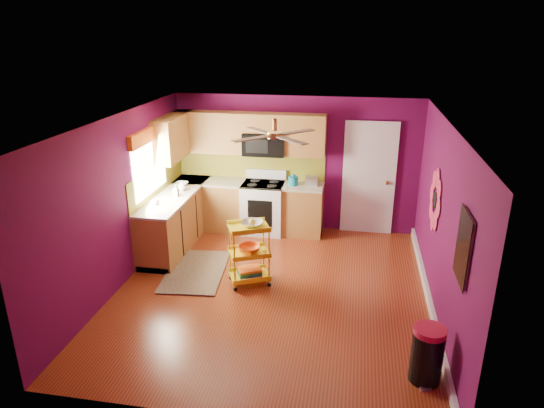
# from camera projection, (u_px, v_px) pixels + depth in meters

# --- Properties ---
(ground) EXTENTS (5.00, 5.00, 0.00)m
(ground) POSITION_uv_depth(u_px,v_px,m) (272.00, 291.00, 7.11)
(ground) COLOR maroon
(ground) RESTS_ON ground
(room_envelope) EXTENTS (4.54, 5.04, 2.52)m
(room_envelope) POSITION_uv_depth(u_px,v_px,m) (274.00, 186.00, 6.54)
(room_envelope) COLOR #54093D
(room_envelope) RESTS_ON ground
(lower_cabinets) EXTENTS (2.81, 2.31, 0.94)m
(lower_cabinets) POSITION_uv_depth(u_px,v_px,m) (217.00, 213.00, 8.86)
(lower_cabinets) COLOR brown
(lower_cabinets) RESTS_ON ground
(electric_range) EXTENTS (0.76, 0.66, 1.13)m
(electric_range) POSITION_uv_depth(u_px,v_px,m) (263.00, 207.00, 9.04)
(electric_range) COLOR white
(electric_range) RESTS_ON ground
(upper_cabinetry) EXTENTS (2.80, 2.30, 1.26)m
(upper_cabinetry) POSITION_uv_depth(u_px,v_px,m) (225.00, 136.00, 8.70)
(upper_cabinetry) COLOR brown
(upper_cabinetry) RESTS_ON ground
(left_window) EXTENTS (0.08, 1.35, 1.08)m
(left_window) POSITION_uv_depth(u_px,v_px,m) (149.00, 152.00, 7.84)
(left_window) COLOR white
(left_window) RESTS_ON ground
(panel_door) EXTENTS (0.95, 0.11, 2.15)m
(panel_door) POSITION_uv_depth(u_px,v_px,m) (369.00, 180.00, 8.82)
(panel_door) COLOR white
(panel_door) RESTS_ON ground
(right_wall_art) EXTENTS (0.04, 2.74, 1.04)m
(right_wall_art) POSITION_uv_depth(u_px,v_px,m) (446.00, 218.00, 5.93)
(right_wall_art) COLOR black
(right_wall_art) RESTS_ON ground
(ceiling_fan) EXTENTS (1.01, 1.01, 0.26)m
(ceiling_fan) POSITION_uv_depth(u_px,v_px,m) (275.00, 134.00, 6.50)
(ceiling_fan) COLOR #BF8C3F
(ceiling_fan) RESTS_ON ground
(shag_rug) EXTENTS (1.03, 1.53, 0.02)m
(shag_rug) POSITION_uv_depth(u_px,v_px,m) (196.00, 271.00, 7.67)
(shag_rug) COLOR black
(shag_rug) RESTS_ON ground
(rolling_cart) EXTENTS (0.70, 0.62, 1.04)m
(rolling_cart) POSITION_uv_depth(u_px,v_px,m) (250.00, 251.00, 7.16)
(rolling_cart) COLOR yellow
(rolling_cart) RESTS_ON ground
(trash_can) EXTENTS (0.40, 0.41, 0.66)m
(trash_can) POSITION_uv_depth(u_px,v_px,m) (427.00, 354.00, 5.23)
(trash_can) COLOR black
(trash_can) RESTS_ON ground
(teal_kettle) EXTENTS (0.18, 0.18, 0.21)m
(teal_kettle) POSITION_uv_depth(u_px,v_px,m) (293.00, 181.00, 8.78)
(teal_kettle) COLOR #12778D
(teal_kettle) RESTS_ON lower_cabinets
(toaster) EXTENTS (0.22, 0.15, 0.18)m
(toaster) POSITION_uv_depth(u_px,v_px,m) (312.00, 181.00, 8.74)
(toaster) COLOR beige
(toaster) RESTS_ON lower_cabinets
(soap_bottle_a) EXTENTS (0.09, 0.09, 0.20)m
(soap_bottle_a) POSITION_uv_depth(u_px,v_px,m) (176.00, 191.00, 8.19)
(soap_bottle_a) COLOR #EA3F72
(soap_bottle_a) RESTS_ON lower_cabinets
(soap_bottle_b) EXTENTS (0.14, 0.14, 0.18)m
(soap_bottle_b) POSITION_uv_depth(u_px,v_px,m) (182.00, 186.00, 8.48)
(soap_bottle_b) COLOR white
(soap_bottle_b) RESTS_ON lower_cabinets
(counter_dish) EXTENTS (0.23, 0.23, 0.06)m
(counter_dish) POSITION_uv_depth(u_px,v_px,m) (181.00, 184.00, 8.75)
(counter_dish) COLOR white
(counter_dish) RESTS_ON lower_cabinets
(counter_cup) EXTENTS (0.12, 0.12, 0.09)m
(counter_cup) POSITION_uv_depth(u_px,v_px,m) (156.00, 202.00, 7.83)
(counter_cup) COLOR white
(counter_cup) RESTS_ON lower_cabinets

